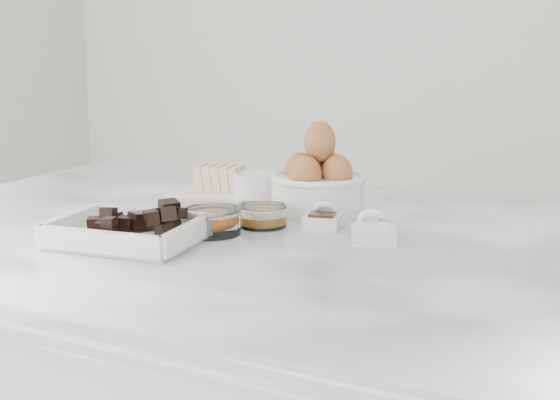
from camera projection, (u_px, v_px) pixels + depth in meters
The scene contains 9 objects.
marble_slab at pixel (258, 243), 1.13m from camera, with size 1.20×0.80×0.04m, color white.
chocolate_dish at pixel (126, 228), 1.04m from camera, with size 0.21×0.17×0.05m.
butter_plate at pixel (217, 186), 1.34m from camera, with size 0.15×0.15×0.06m.
sugar_ramekin at pixel (259, 187), 1.30m from camera, with size 0.08×0.08×0.05m.
egg_bowl at pixel (318, 183), 1.23m from camera, with size 0.15×0.15×0.15m.
honey_bowl at pixel (263, 215), 1.14m from camera, with size 0.07×0.07×0.03m.
zest_bowl at pixel (212, 220), 1.10m from camera, with size 0.09×0.09×0.04m.
vanilla_spoon at pixel (323, 218), 1.14m from camera, with size 0.06×0.07×0.04m.
salt_spoon at pixel (373, 231), 1.06m from camera, with size 0.08×0.09×0.05m.
Camera 1 is at (0.51, -0.96, 1.22)m, focal length 50.00 mm.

